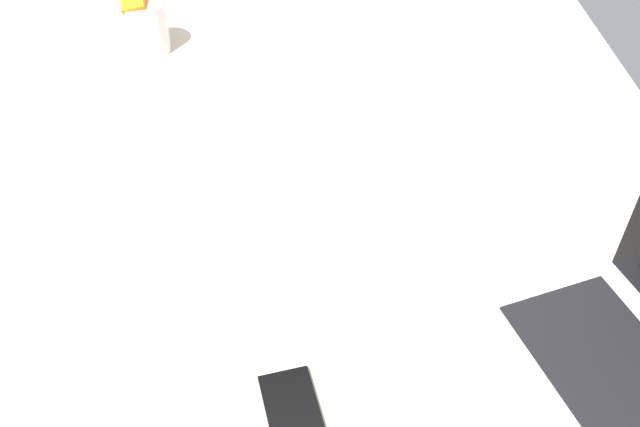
# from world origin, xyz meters

# --- Properties ---
(bed_mattress) EXTENTS (1.80, 1.40, 0.18)m
(bed_mattress) POSITION_xyz_m (0.00, 0.00, 0.09)
(bed_mattress) COLOR beige
(bed_mattress) RESTS_ON ground
(snack_cup) EXTENTS (0.09, 0.09, 0.15)m
(snack_cup) POSITION_xyz_m (-0.55, -0.29, 0.24)
(snack_cup) COLOR silver
(snack_cup) RESTS_ON bed_mattress
(cell_phone) EXTENTS (0.15, 0.09, 0.01)m
(cell_phone) POSITION_xyz_m (0.36, -0.03, 0.18)
(cell_phone) COLOR black
(cell_phone) RESTS_ON bed_mattress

